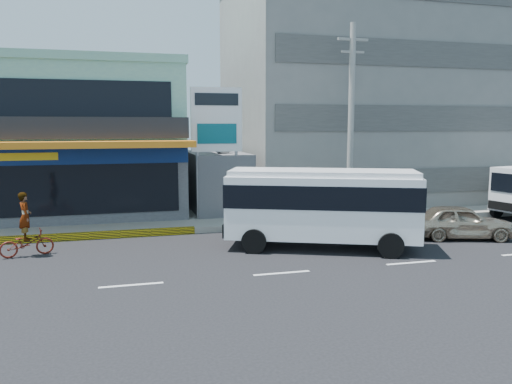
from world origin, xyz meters
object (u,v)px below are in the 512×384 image
at_px(concrete_building, 356,95).
at_px(minibus, 322,202).
at_px(billboard, 217,127).
at_px(sedan, 460,222).
at_px(shop_building, 69,144).
at_px(motorcycle_rider, 26,235).
at_px(utility_pole_near, 351,123).
at_px(satellite_dish, 220,152).

relative_size(concrete_building, minibus, 1.98).
bearing_deg(concrete_building, minibus, -121.33).
xyz_separation_m(billboard, sedan, (9.83, -6.20, -4.17)).
distance_m(shop_building, billboard, 8.92).
bearing_deg(motorcycle_rider, utility_pole_near, 10.33).
distance_m(billboard, motorcycle_rider, 10.30).
distance_m(shop_building, sedan, 20.75).
distance_m(utility_pole_near, sedan, 7.05).
height_order(shop_building, concrete_building, concrete_building).
relative_size(concrete_building, satellite_dish, 10.67).
relative_size(concrete_building, billboard, 2.32).
distance_m(concrete_building, utility_pole_near, 8.79).
distance_m(utility_pole_near, motorcycle_rider, 15.66).
xyz_separation_m(satellite_dish, sedan, (9.33, -8.00, -2.82)).
height_order(minibus, sedan, minibus).
relative_size(utility_pole_near, motorcycle_rider, 4.01).
height_order(billboard, motorcycle_rider, billboard).
xyz_separation_m(concrete_building, sedan, (-0.67, -12.00, -6.24)).
bearing_deg(motorcycle_rider, sedan, -5.35).
distance_m(satellite_dish, minibus, 8.66).
bearing_deg(sedan, billboard, 74.61).
bearing_deg(billboard, utility_pole_near, -15.48).
xyz_separation_m(utility_pole_near, minibus, (-3.35, -4.47, -3.22)).
relative_size(shop_building, billboard, 1.80).
relative_size(satellite_dish, minibus, 0.19).
xyz_separation_m(satellite_dish, motorcycle_rider, (-8.81, -6.30, -2.75)).
distance_m(concrete_building, minibus, 15.02).
xyz_separation_m(utility_pole_near, sedan, (3.33, -4.40, -4.39)).
bearing_deg(minibus, sedan, 0.65).
bearing_deg(sedan, shop_building, 74.58).
distance_m(billboard, minibus, 7.64).
bearing_deg(utility_pole_near, sedan, -52.89).
height_order(minibus, motorcycle_rider, minibus).
bearing_deg(shop_building, concrete_building, 3.35).
height_order(utility_pole_near, sedan, utility_pole_near).
bearing_deg(utility_pole_near, concrete_building, 62.24).
bearing_deg(minibus, shop_building, 134.02).
xyz_separation_m(satellite_dish, utility_pole_near, (6.00, -3.60, 1.57)).
bearing_deg(motorcycle_rider, satellite_dish, 35.56).
xyz_separation_m(utility_pole_near, motorcycle_rider, (-14.81, -2.70, -4.33)).
bearing_deg(motorcycle_rider, minibus, -8.80).
height_order(satellite_dish, billboard, billboard).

